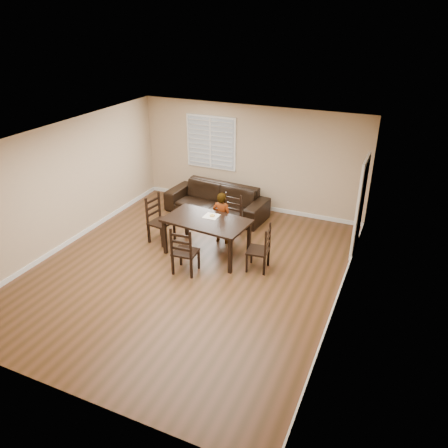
{
  "coord_description": "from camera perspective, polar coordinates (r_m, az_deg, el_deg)",
  "views": [
    {
      "loc": [
        3.75,
        -6.63,
        4.77
      ],
      "look_at": [
        0.64,
        0.38,
        1.0
      ],
      "focal_mm": 35.0,
      "sensor_mm": 36.0,
      "label": 1
    }
  ],
  "objects": [
    {
      "name": "sofa",
      "position": [
        11.19,
        -0.98,
        3.09
      ],
      "size": [
        2.67,
        1.22,
        0.76
      ],
      "primitive_type": "imported",
      "rotation": [
        0.0,
        0.0,
        -0.08
      ],
      "color": "black",
      "rests_on": "ground"
    },
    {
      "name": "dining_table",
      "position": [
        9.17,
        -2.3,
        0.08
      ],
      "size": [
        1.85,
        1.16,
        0.83
      ],
      "rotation": [
        0.0,
        0.0,
        -0.1
      ],
      "color": "black",
      "rests_on": "ground"
    },
    {
      "name": "chair_near",
      "position": [
        10.16,
        1.03,
        1.01
      ],
      "size": [
        0.48,
        0.46,
        0.99
      ],
      "rotation": [
        0.0,
        0.0,
        -0.1
      ],
      "color": "black",
      "rests_on": "ground"
    },
    {
      "name": "napkin",
      "position": [
        9.28,
        -1.66,
        1.04
      ],
      "size": [
        0.31,
        0.31,
        0.0
      ],
      "primitive_type": "cube",
      "rotation": [
        0.0,
        0.0,
        0.01
      ],
      "color": "silver",
      "rests_on": "dining_table"
    },
    {
      "name": "child",
      "position": [
        9.72,
        -0.3,
        0.81
      ],
      "size": [
        0.45,
        0.3,
        1.21
      ],
      "primitive_type": "imported",
      "rotation": [
        0.0,
        0.0,
        3.17
      ],
      "color": "gray",
      "rests_on": "ground"
    },
    {
      "name": "room",
      "position": [
        8.3,
        -4.4,
        5.2
      ],
      "size": [
        6.04,
        7.04,
        2.72
      ],
      "color": "tan",
      "rests_on": "ground"
    },
    {
      "name": "ground",
      "position": [
        8.99,
        -4.74,
        -5.97
      ],
      "size": [
        7.0,
        7.0,
        0.0
      ],
      "primitive_type": "plane",
      "color": "brown",
      "rests_on": "ground"
    },
    {
      "name": "donut",
      "position": [
        9.26,
        -1.55,
        1.15
      ],
      "size": [
        0.11,
        0.11,
        0.04
      ],
      "color": "gold",
      "rests_on": "napkin"
    },
    {
      "name": "chair_far",
      "position": [
        8.61,
        -5.4,
        -3.93
      ],
      "size": [
        0.5,
        0.47,
        1.03
      ],
      "rotation": [
        0.0,
        0.0,
        3.22
      ],
      "color": "black",
      "rests_on": "ground"
    },
    {
      "name": "chair_right",
      "position": [
        8.77,
        5.23,
        -3.46
      ],
      "size": [
        0.46,
        0.49,
        0.99
      ],
      "rotation": [
        0.0,
        0.0,
        -1.46
      ],
      "color": "black",
      "rests_on": "ground"
    },
    {
      "name": "chair_left",
      "position": [
        9.99,
        -8.81,
        0.51
      ],
      "size": [
        0.53,
        0.55,
        1.09
      ],
      "rotation": [
        0.0,
        0.0,
        1.42
      ],
      "color": "black",
      "rests_on": "ground"
    }
  ]
}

